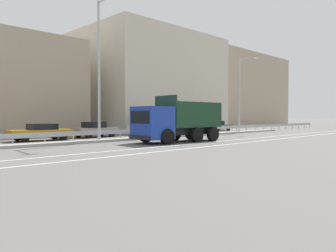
{
  "coord_description": "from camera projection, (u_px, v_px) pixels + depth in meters",
  "views": [
    {
      "loc": [
        -19.77,
        -17.76,
        1.89
      ],
      "look_at": [
        -1.74,
        0.56,
        1.09
      ],
      "focal_mm": 35.0,
      "sensor_mm": 36.0,
      "label": 1
    }
  ],
  "objects": [
    {
      "name": "ground_plane",
      "position": [
        188.0,
        139.0,
        26.57
      ],
      "size": [
        320.0,
        320.0,
        0.0
      ],
      "primitive_type": "plane",
      "color": "#605E5B"
    },
    {
      "name": "lane_strip_0",
      "position": [
        198.0,
        143.0,
        22.53
      ],
      "size": [
        66.71,
        0.16,
        0.01
      ],
      "primitive_type": "cube",
      "color": "silver",
      "rests_on": "ground_plane"
    },
    {
      "name": "lane_strip_1",
      "position": [
        221.0,
        145.0,
        21.11
      ],
      "size": [
        66.71,
        0.16,
        0.01
      ],
      "primitive_type": "cube",
      "color": "silver",
      "rests_on": "ground_plane"
    },
    {
      "name": "median_island",
      "position": [
        167.0,
        137.0,
        28.35
      ],
      "size": [
        36.69,
        1.1,
        0.18
      ],
      "primitive_type": "cube",
      "color": "gray",
      "rests_on": "ground_plane"
    },
    {
      "name": "median_guardrail",
      "position": [
        158.0,
        131.0,
        29.12
      ],
      "size": [
        66.71,
        0.09,
        0.78
      ],
      "color": "#9EA0A5",
      "rests_on": "ground_plane"
    },
    {
      "name": "dump_truck",
      "position": [
        169.0,
        124.0,
        23.16
      ],
      "size": [
        7.11,
        3.12,
        3.32
      ],
      "rotation": [
        0.0,
        0.0,
        1.49
      ],
      "color": "#19389E",
      "rests_on": "ground_plane"
    },
    {
      "name": "median_road_sign",
      "position": [
        164.0,
        123.0,
        28.07
      ],
      "size": [
        0.75,
        0.16,
        2.42
      ],
      "color": "white",
      "rests_on": "ground_plane"
    },
    {
      "name": "street_lamp_1",
      "position": [
        100.0,
        64.0,
        23.42
      ],
      "size": [
        0.71,
        2.54,
        10.15
      ],
      "color": "#ADADB2",
      "rests_on": "ground_plane"
    },
    {
      "name": "street_lamp_2",
      "position": [
        241.0,
        91.0,
        35.77
      ],
      "size": [
        0.71,
        2.35,
        8.15
      ],
      "color": "#ADADB2",
      "rests_on": "ground_plane"
    },
    {
      "name": "parked_car_3",
      "position": [
        41.0,
        132.0,
        24.81
      ],
      "size": [
        4.65,
        2.13,
        1.3
      ],
      "rotation": [
        0.0,
        0.0,
        1.51
      ],
      "color": "#B27A14",
      "rests_on": "ground_plane"
    },
    {
      "name": "parked_car_4",
      "position": [
        95.0,
        129.0,
        28.7
      ],
      "size": [
        4.01,
        1.95,
        1.37
      ],
      "rotation": [
        0.0,
        0.0,
        -1.51
      ],
      "color": "gray",
      "rests_on": "ground_plane"
    },
    {
      "name": "parked_car_5",
      "position": [
        151.0,
        127.0,
        32.53
      ],
      "size": [
        4.88,
        2.17,
        1.54
      ],
      "rotation": [
        0.0,
        0.0,
        -1.51
      ],
      "color": "silver",
      "rests_on": "ground_plane"
    },
    {
      "name": "parked_car_6",
      "position": [
        190.0,
        127.0,
        36.62
      ],
      "size": [
        4.77,
        1.97,
        1.29
      ],
      "rotation": [
        0.0,
        0.0,
        1.59
      ],
      "color": "black",
      "rests_on": "ground_plane"
    },
    {
      "name": "parked_car_7",
      "position": [
        215.0,
        126.0,
        40.75
      ],
      "size": [
        4.77,
        2.01,
        1.26
      ],
      "rotation": [
        0.0,
        0.0,
        -1.62
      ],
      "color": "#335B33",
      "rests_on": "ground_plane"
    },
    {
      "name": "background_building_1",
      "position": [
        147.0,
        84.0,
        44.34
      ],
      "size": [
        17.91,
        13.78,
        12.48
      ],
      "primitive_type": "cube",
      "color": "beige",
      "rests_on": "ground_plane"
    },
    {
      "name": "background_building_2",
      "position": [
        237.0,
        91.0,
        64.13
      ],
      "size": [
        22.99,
        9.97,
        13.51
      ],
      "primitive_type": "cube",
      "color": "tan",
      "rests_on": "ground_plane"
    }
  ]
}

